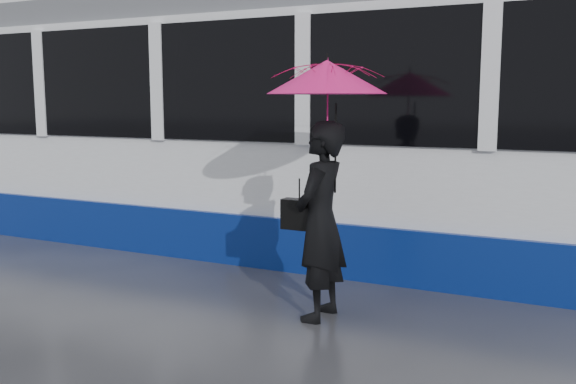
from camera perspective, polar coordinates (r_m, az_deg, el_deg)
The scene contains 6 objects.
ground at distance 6.61m, azimuth -7.24°, elevation -9.30°, with size 90.00×90.00×0.00m, color #27272B.
rails at distance 8.72m, azimuth 1.88°, elevation -4.87°, with size 34.00×1.51×0.02m.
tram at distance 7.77m, azimuth 22.44°, elevation 5.06°, with size 26.00×2.56×3.35m.
woman at distance 5.76m, azimuth 2.90°, elevation -2.62°, with size 0.66×0.43×1.80m, color black.
umbrella at distance 5.64m, azimuth 3.45°, elevation 8.09°, with size 1.06×1.06×1.21m.
handbag at distance 5.86m, azimuth 1.01°, elevation -1.99°, with size 0.32×0.14×0.46m.
Camera 1 is at (3.50, -5.24, 1.97)m, focal length 40.00 mm.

